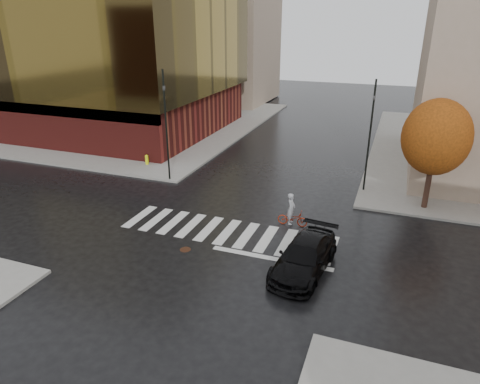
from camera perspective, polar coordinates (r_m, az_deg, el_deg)
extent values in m
plane|color=black|center=(22.79, -2.16, -5.88)|extent=(120.00, 120.00, 0.00)
cube|color=gray|center=(50.05, -15.46, 9.18)|extent=(30.00, 30.00, 0.15)
cube|color=silver|center=(23.19, -1.69, -5.33)|extent=(12.00, 3.00, 0.01)
cube|color=maroon|center=(47.92, -18.79, 10.79)|extent=(26.00, 18.00, 4.00)
cube|color=beige|center=(41.32, -26.64, 10.08)|extent=(26.00, 0.40, 1.00)
cube|color=olive|center=(47.14, -20.06, 20.32)|extent=(27.00, 19.00, 12.00)
cube|color=gray|center=(60.40, -2.95, 21.69)|extent=(14.00, 12.00, 20.00)
cylinder|color=#321E16|center=(27.57, 23.75, 0.83)|extent=(0.32, 0.32, 2.80)
ellipsoid|color=#A94910|center=(26.74, 24.71, 6.66)|extent=(3.80, 3.80, 4.37)
imported|color=black|center=(19.73, 8.58, -8.52)|extent=(2.60, 5.24, 1.46)
imported|color=maroon|center=(23.87, 7.01, -3.49)|extent=(1.67, 0.60, 0.88)
imported|color=#9B9DA4|center=(23.65, 6.84, -2.21)|extent=(0.43, 0.65, 1.78)
cylinder|color=black|center=(29.58, -9.81, 8.58)|extent=(0.12, 0.12, 7.51)
imported|color=black|center=(29.07, -10.16, 13.79)|extent=(0.21, 0.18, 0.94)
cylinder|color=black|center=(28.42, 16.89, 7.03)|extent=(0.12, 0.12, 7.17)
imported|color=black|center=(27.90, 17.49, 12.18)|extent=(0.16, 0.19, 0.90)
cylinder|color=#EBF60E|center=(33.99, -12.32, 4.15)|extent=(0.25, 0.25, 0.63)
sphere|color=#EBF60E|center=(33.89, -12.36, 4.66)|extent=(0.27, 0.27, 0.27)
cylinder|color=#482919|center=(21.69, -7.31, -7.62)|extent=(0.61, 0.61, 0.01)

